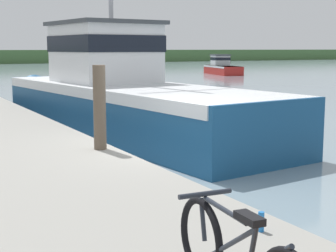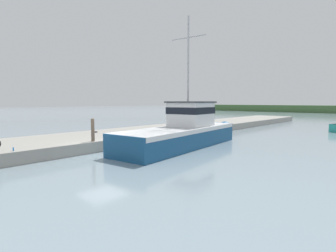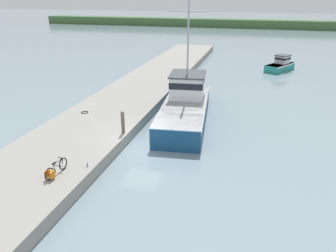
{
  "view_description": "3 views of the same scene",
  "coord_description": "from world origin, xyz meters",
  "views": [
    {
      "loc": [
        -4.44,
        -8.33,
        2.51
      ],
      "look_at": [
        -0.06,
        -0.17,
        1.11
      ],
      "focal_mm": 55.0,
      "sensor_mm": 36.0,
      "label": 1
    },
    {
      "loc": [
        13.76,
        -9.1,
        3.3
      ],
      "look_at": [
        0.38,
        5.67,
        1.47
      ],
      "focal_mm": 28.0,
      "sensor_mm": 36.0,
      "label": 2
    },
    {
      "loc": [
        6.83,
        -18.1,
        9.3
      ],
      "look_at": [
        1.36,
        1.75,
        0.89
      ],
      "focal_mm": 35.0,
      "sensor_mm": 36.0,
      "label": 3
    }
  ],
  "objects": [
    {
      "name": "water_bottle_on_curb",
      "position": [
        -1.36,
        -4.51,
        0.84
      ],
      "size": [
        0.06,
        0.06,
        0.2
      ],
      "primitive_type": "cylinder",
      "color": "blue",
      "rests_on": "dock_pier"
    },
    {
      "name": "mooring_post",
      "position": [
        -1.25,
        0.16,
        1.48
      ],
      "size": [
        0.22,
        0.22,
        1.49
      ],
      "primitive_type": "cylinder",
      "color": "brown",
      "rests_on": "dock_pier"
    },
    {
      "name": "ground_plane",
      "position": [
        0.0,
        0.0,
        0.0
      ],
      "size": [
        320.0,
        320.0,
        0.0
      ],
      "primitive_type": "plane",
      "color": "gray"
    },
    {
      "name": "fishing_boat_main",
      "position": [
        1.64,
        6.19,
        1.18
      ],
      "size": [
        4.49,
        13.94,
        9.59
      ],
      "rotation": [
        0.0,
        0.0,
        0.11
      ],
      "color": "navy",
      "rests_on": "ground_plane"
    },
    {
      "name": "dock_pier",
      "position": [
        -4.13,
        0.0,
        0.37
      ],
      "size": [
        6.37,
        80.0,
        0.74
      ],
      "primitive_type": "cube",
      "color": "gray",
      "rests_on": "ground_plane"
    },
    {
      "name": "hose_coil",
      "position": [
        -5.65,
        3.04,
        0.76
      ],
      "size": [
        0.55,
        0.55,
        0.05
      ],
      "primitive_type": "torus",
      "color": "black",
      "rests_on": "dock_pier"
    }
  ]
}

